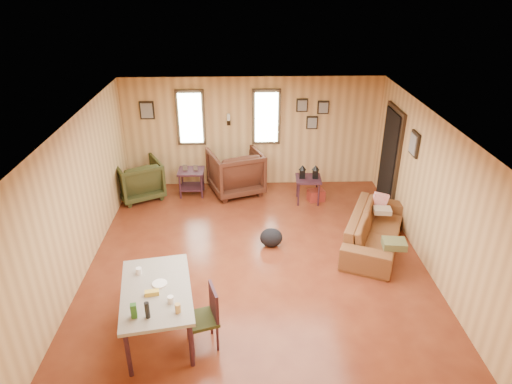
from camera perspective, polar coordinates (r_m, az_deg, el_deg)
room at (r=7.40m, az=1.34°, el=0.67°), size 5.54×6.04×2.44m
sofa at (r=8.18m, az=14.72°, el=-3.91°), size 1.39×2.16×0.82m
recliner_brown at (r=9.75m, az=-2.57°, el=2.83°), size 1.28×1.25×1.05m
recliner_green at (r=9.85m, az=-14.46°, el=1.75°), size 1.15×1.13×0.90m
end_table at (r=9.78m, az=-8.07°, el=1.76°), size 0.55×0.50×0.69m
side_table at (r=9.38m, az=6.59°, el=1.90°), size 0.54×0.54×0.82m
cooler at (r=9.62m, az=7.50°, el=-0.39°), size 0.38×0.31×0.24m
backpack at (r=7.99m, az=1.91°, el=-5.70°), size 0.48×0.43×0.34m
sofa_pillows at (r=8.08m, az=16.08°, el=-3.76°), size 0.50×1.57×0.32m
dining_table at (r=6.07m, az=-12.35°, el=-12.37°), size 1.11×1.58×0.95m
dining_chair at (r=5.96m, az=-6.20°, el=-14.95°), size 0.49×0.49×0.87m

